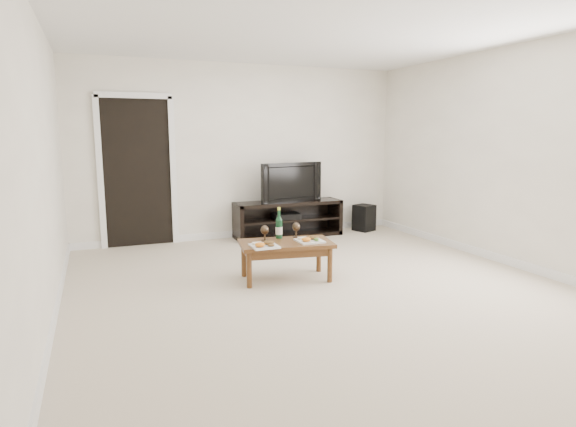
# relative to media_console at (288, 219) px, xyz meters

# --- Properties ---
(floor) EXTENTS (5.50, 5.50, 0.00)m
(floor) POSITION_rel_media_console_xyz_m (-0.63, -2.50, -0.28)
(floor) COLOR #C3B09C
(floor) RESTS_ON ground
(back_wall) EXTENTS (5.00, 0.04, 2.60)m
(back_wall) POSITION_rel_media_console_xyz_m (-0.63, 0.27, 1.02)
(back_wall) COLOR white
(back_wall) RESTS_ON ground
(ceiling) EXTENTS (5.00, 5.50, 0.04)m
(ceiling) POSITION_rel_media_console_xyz_m (-0.63, -2.50, 2.35)
(ceiling) COLOR white
(ceiling) RESTS_ON back_wall
(doorway) EXTENTS (0.90, 0.02, 2.05)m
(doorway) POSITION_rel_media_console_xyz_m (-2.18, 0.24, 0.75)
(doorway) COLOR black
(doorway) RESTS_ON ground
(media_console) EXTENTS (1.67, 0.45, 0.55)m
(media_console) POSITION_rel_media_console_xyz_m (0.00, 0.00, 0.00)
(media_console) COLOR black
(media_console) RESTS_ON ground
(television) EXTENTS (1.05, 0.31, 0.60)m
(television) POSITION_rel_media_console_xyz_m (0.00, 0.00, 0.57)
(television) COLOR black
(television) RESTS_ON media_console
(av_receiver) EXTENTS (0.43, 0.34, 0.08)m
(av_receiver) POSITION_rel_media_console_xyz_m (-0.03, -0.01, 0.05)
(av_receiver) COLOR black
(av_receiver) RESTS_ON media_console
(subwoofer) EXTENTS (0.37, 0.37, 0.43)m
(subwoofer) POSITION_rel_media_console_xyz_m (1.32, -0.05, -0.06)
(subwoofer) COLOR black
(subwoofer) RESTS_ON ground
(coffee_table) EXTENTS (1.06, 0.69, 0.42)m
(coffee_table) POSITION_rel_media_console_xyz_m (-0.85, -2.05, -0.07)
(coffee_table) COLOR #553817
(coffee_table) RESTS_ON ground
(plate_left) EXTENTS (0.27, 0.27, 0.07)m
(plate_left) POSITION_rel_media_console_xyz_m (-1.15, -2.19, 0.18)
(plate_left) COLOR white
(plate_left) RESTS_ON coffee_table
(plate_right) EXTENTS (0.27, 0.27, 0.07)m
(plate_right) POSITION_rel_media_console_xyz_m (-0.61, -2.14, 0.18)
(plate_right) COLOR white
(plate_right) RESTS_ON coffee_table
(wine_bottle) EXTENTS (0.07, 0.07, 0.35)m
(wine_bottle) POSITION_rel_media_console_xyz_m (-0.86, -1.86, 0.32)
(wine_bottle) COLOR #0E341A
(wine_bottle) RESTS_ON coffee_table
(goblet_left) EXTENTS (0.09, 0.09, 0.17)m
(goblet_left) POSITION_rel_media_console_xyz_m (-1.05, -1.91, 0.23)
(goblet_left) COLOR #382B1E
(goblet_left) RESTS_ON coffee_table
(goblet_right) EXTENTS (0.09, 0.09, 0.17)m
(goblet_right) POSITION_rel_media_console_xyz_m (-0.66, -1.87, 0.23)
(goblet_right) COLOR #382B1E
(goblet_right) RESTS_ON coffee_table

